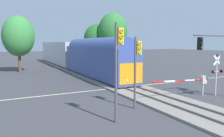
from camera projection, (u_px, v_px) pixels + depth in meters
The scene contains 13 objects.
ground_plane at pixel (124, 87), 23.85m from camera, with size 220.00×220.00×0.00m, color #3D3D42.
road_centre_stripe at pixel (124, 87), 23.85m from camera, with size 44.00×0.20×0.01m.
railway_track at pixel (124, 86), 23.84m from camera, with size 4.40×80.00×0.32m.
commuter_train at pixel (74, 54), 39.41m from camera, with size 3.04×41.98×5.16m.
crossing_gate_near at pixel (197, 81), 19.74m from camera, with size 6.35×0.40×1.80m.
crossing_signal_mast at pixel (217, 70), 19.82m from camera, with size 1.36×0.44×3.83m.
traffic_signal_median at pixel (137, 61), 15.75m from camera, with size 0.53×0.38×5.24m.
traffic_signal_far_side at pixel (129, 52), 34.03m from camera, with size 0.53×0.38×5.02m.
traffic_signal_near_left at pixel (118, 57), 12.89m from camera, with size 0.53×0.38×5.99m.
traffic_signal_near_right at pixel (222, 49), 18.48m from camera, with size 5.08×0.38×5.65m.
elm_centre_background at pixel (98, 39), 48.21m from camera, with size 6.09×6.09×8.91m.
oak_far_right at pixel (113, 32), 45.87m from camera, with size 6.11×6.11×11.03m.
oak_behind_train at pixel (18, 36), 35.45m from camera, with size 5.04×5.04×9.15m.
Camera 1 is at (-11.87, -20.26, 4.82)m, focal length 35.22 mm.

